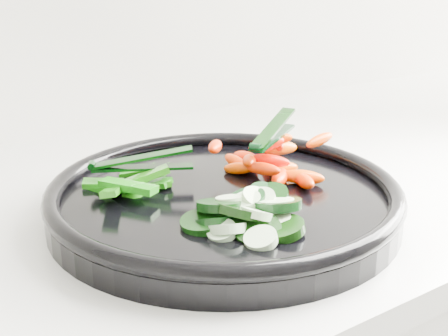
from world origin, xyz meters
TOP-DOWN VIEW (x-y plane):
  - veggie_tray at (0.07, 1.61)m, footprint 0.44×0.44m
  - cucumber_pile at (0.04, 1.54)m, footprint 0.13×0.12m
  - carrot_pile at (0.14, 1.63)m, footprint 0.16×0.15m
  - pepper_pile at (-0.01, 1.68)m, footprint 0.11×0.11m
  - tong_carrot at (0.15, 1.63)m, footprint 0.10×0.07m
  - tong_pepper at (0.01, 1.69)m, footprint 0.11×0.07m

SIDE VIEW (x-z plane):
  - veggie_tray at x=0.07m, z-range 0.93..0.97m
  - pepper_pile at x=-0.01m, z-range 0.94..0.98m
  - cucumber_pile at x=0.04m, z-range 0.94..0.98m
  - carrot_pile at x=0.14m, z-range 0.95..1.00m
  - tong_pepper at x=0.01m, z-range 0.97..0.99m
  - tong_carrot at x=0.15m, z-range 0.99..1.02m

